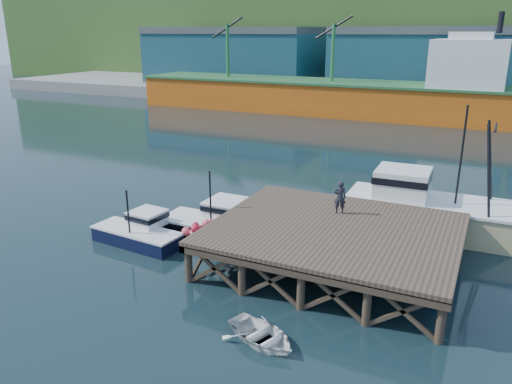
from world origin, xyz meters
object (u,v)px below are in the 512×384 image
Objects in this scene: boat_black at (220,223)px; boat_navy at (140,232)px; trawler at (440,208)px; dockworker at (340,197)px; dinghy at (261,335)px.

boat_navy is at bearing -140.92° from boat_black.
trawler is 6.42× the size of dockworker.
dockworker reaches higher than boat_navy.
boat_black is at bearing 43.56° from boat_navy.
boat_navy is 17.54m from trawler.
dockworker is at bearing -135.53° from trawler.
boat_black is 2.13× the size of dinghy.
boat_black reaches higher than dinghy.
boat_black is 13.03m from trawler.
trawler is (15.07, 8.93, 0.90)m from boat_navy.
boat_navy is 3.04× the size of dockworker.
dockworker is at bearing 25.97° from boat_navy.
trawler is 3.64× the size of dinghy.
boat_navy is 4.57m from boat_black.
boat_navy is 11.35m from dockworker.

